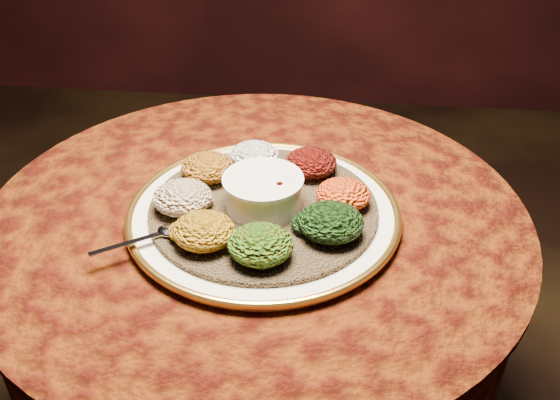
# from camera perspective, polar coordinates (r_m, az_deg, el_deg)

# --- Properties ---
(table) EXTENTS (0.96, 0.96, 0.73)m
(table) POSITION_cam_1_polar(r_m,az_deg,el_deg) (1.22, -2.07, -7.82)
(table) COLOR black
(table) RESTS_ON ground
(platter) EXTENTS (0.59, 0.59, 0.02)m
(platter) POSITION_cam_1_polar(r_m,az_deg,el_deg) (1.07, -1.51, -1.24)
(platter) COLOR white
(platter) RESTS_ON table
(injera) EXTENTS (0.45, 0.45, 0.01)m
(injera) POSITION_cam_1_polar(r_m,az_deg,el_deg) (1.06, -1.52, -0.77)
(injera) COLOR brown
(injera) RESTS_ON platter
(stew_bowl) EXTENTS (0.14, 0.14, 0.06)m
(stew_bowl) POSITION_cam_1_polar(r_m,az_deg,el_deg) (1.04, -1.55, 0.92)
(stew_bowl) COLOR silver
(stew_bowl) RESTS_ON injera
(spoon) EXTENTS (0.13, 0.09, 0.01)m
(spoon) POSITION_cam_1_polar(r_m,az_deg,el_deg) (1.01, -10.53, -2.93)
(spoon) COLOR silver
(spoon) RESTS_ON injera
(portion_ayib) EXTENTS (0.09, 0.09, 0.04)m
(portion_ayib) POSITION_cam_1_polar(r_m,az_deg,el_deg) (1.16, -2.35, 4.12)
(portion_ayib) COLOR white
(portion_ayib) RESTS_ON injera
(portion_kitfo) EXTENTS (0.10, 0.09, 0.05)m
(portion_kitfo) POSITION_cam_1_polar(r_m,az_deg,el_deg) (1.14, 2.84, 3.44)
(portion_kitfo) COLOR black
(portion_kitfo) RESTS_ON injera
(portion_tikil) EXTENTS (0.09, 0.09, 0.04)m
(portion_tikil) POSITION_cam_1_polar(r_m,az_deg,el_deg) (1.06, 5.80, 0.51)
(portion_tikil) COLOR #BC6E0F
(portion_tikil) RESTS_ON injera
(portion_gomen) EXTENTS (0.10, 0.10, 0.05)m
(portion_gomen) POSITION_cam_1_polar(r_m,az_deg,el_deg) (0.99, 4.70, -2.03)
(portion_gomen) COLOR black
(portion_gomen) RESTS_ON injera
(portion_mixveg) EXTENTS (0.10, 0.10, 0.05)m
(portion_mixveg) POSITION_cam_1_polar(r_m,az_deg,el_deg) (0.94, -1.81, -4.08)
(portion_mixveg) COLOR #AC3C0B
(portion_mixveg) RESTS_ON injera
(portion_kik) EXTENTS (0.10, 0.09, 0.05)m
(portion_kik) POSITION_cam_1_polar(r_m,az_deg,el_deg) (0.97, -6.97, -2.82)
(portion_kik) COLOR #A3720E
(portion_kik) RESTS_ON injera
(portion_timatim) EXTENTS (0.10, 0.10, 0.05)m
(portion_timatim) POSITION_cam_1_polar(r_m,az_deg,el_deg) (1.05, -8.90, 0.24)
(portion_timatim) COLOR maroon
(portion_timatim) RESTS_ON injera
(portion_shiro) EXTENTS (0.10, 0.09, 0.05)m
(portion_shiro) POSITION_cam_1_polar(r_m,az_deg,el_deg) (1.13, -6.65, 2.97)
(portion_shiro) COLOR #945411
(portion_shiro) RESTS_ON injera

